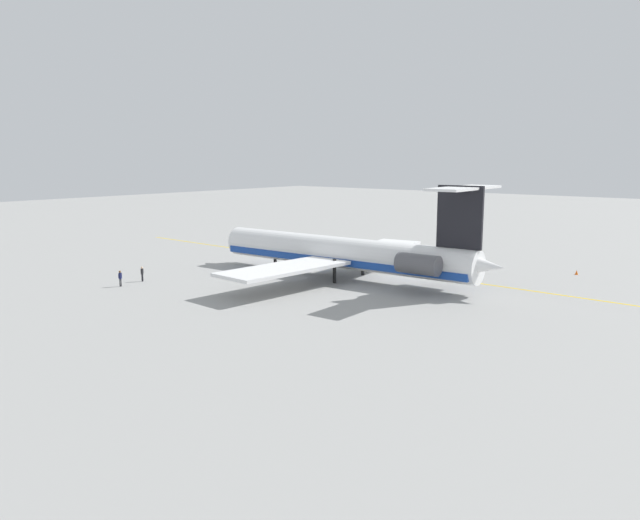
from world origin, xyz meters
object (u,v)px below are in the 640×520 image
Objects in this scene: ground_crew_near_tail at (120,276)px; safety_cone_nose at (577,272)px; main_jetliner at (349,253)px; ground_crew_portside at (334,241)px; ground_crew_near_nose at (142,272)px.

ground_crew_near_tail is 3.27× the size of safety_cone_nose.
ground_crew_portside is at bearing -50.13° from main_jetliner.
ground_crew_near_tail is (17.13, 19.49, -1.96)m from main_jetliner.
ground_crew_near_nose reaches higher than ground_crew_portside.
ground_crew_portside is 37.28m from safety_cone_nose.
main_jetliner is 22.33× the size of ground_crew_near_nose.
safety_cone_nose is at bearing 43.46° from ground_crew_near_tail.
ground_crew_portside is 2.99× the size of safety_cone_nose.
safety_cone_nose is (-20.10, -19.72, -2.82)m from main_jetliner.
ground_crew_near_nose is 52.16m from safety_cone_nose.
main_jetliner is 26.02m from ground_crew_near_tail.
ground_crew_portside is at bearing 0.58° from safety_cone_nose.
ground_crew_near_tail is at bearing 46.97° from main_jetliner.
main_jetliner is at bearing 44.44° from safety_cone_nose.
ground_crew_near_tail reaches higher than ground_crew_near_nose.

